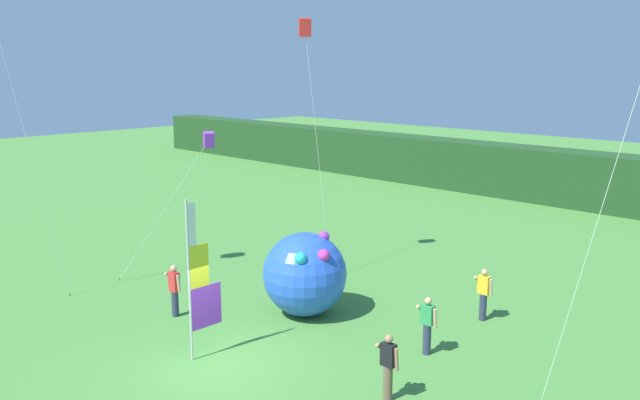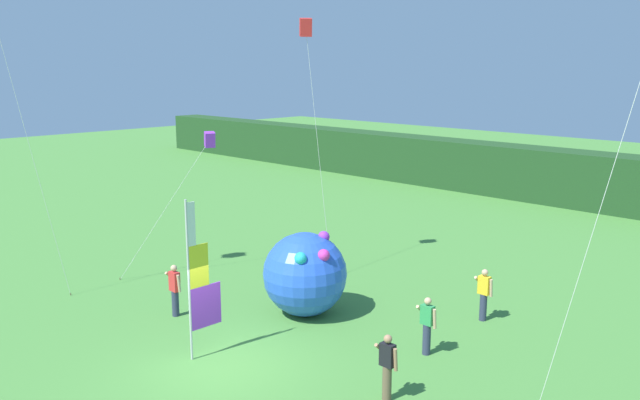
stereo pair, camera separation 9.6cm
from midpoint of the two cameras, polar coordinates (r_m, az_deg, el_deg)
ground_plane at (r=17.97m, az=-8.71°, el=-14.02°), size 120.00×120.00×0.00m
distant_treeline at (r=38.52m, az=23.98°, el=1.30°), size 80.00×2.40×3.02m
banner_flag at (r=17.90m, az=-10.55°, el=-6.98°), size 0.06×1.03×4.36m
person_near_banner at (r=21.04m, az=13.77°, el=-7.78°), size 0.55×0.48×1.64m
person_mid_field at (r=15.95m, az=5.72°, el=-13.97°), size 0.55×0.48×1.63m
person_far_left at (r=21.24m, az=-12.53°, el=-7.49°), size 0.55×0.48×1.66m
person_far_right at (r=18.39m, az=9.08°, el=-10.49°), size 0.55×0.48×1.62m
inflatable_balloon at (r=20.76m, az=-1.44°, el=-6.39°), size 2.63×2.63×2.67m
kite_purple_box_0 at (r=24.65m, az=-9.70°, el=5.06°), size 1.90×3.32×5.33m
kite_red_box_3 at (r=24.32m, az=-1.41°, el=14.49°), size 1.71×0.63×9.36m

